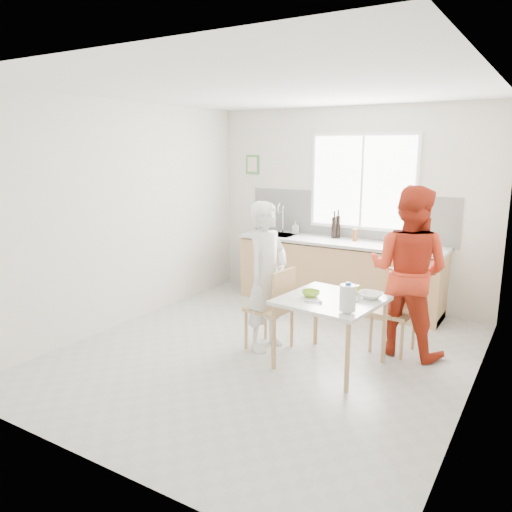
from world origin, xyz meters
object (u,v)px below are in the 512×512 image
(person_white, at_px, (267,276))
(milk_jug, at_px, (348,298))
(bowl_green, at_px, (311,294))
(wine_bottle_a, at_px, (338,227))
(chair_far, at_px, (396,307))
(bowl_white, at_px, (370,295))
(wine_bottle_b, at_px, (334,227))
(dining_table, at_px, (331,306))
(chair_left, at_px, (274,305))
(person_red, at_px, (408,271))

(person_white, distance_m, milk_jug, 1.14)
(bowl_green, relative_size, wine_bottle_a, 0.57)
(chair_far, relative_size, bowl_white, 3.70)
(milk_jug, bearing_deg, wine_bottle_b, 121.73)
(dining_table, distance_m, wine_bottle_a, 2.23)
(bowl_white, relative_size, wine_bottle_b, 0.78)
(chair_far, height_order, bowl_white, chair_far)
(wine_bottle_a, bearing_deg, milk_jug, -65.54)
(wine_bottle_b, bearing_deg, person_white, -88.71)
(chair_left, bearing_deg, person_red, 124.76)
(wine_bottle_a, bearing_deg, bowl_white, -58.85)
(chair_left, xyz_separation_m, bowl_green, (0.47, -0.10, 0.23))
(chair_far, relative_size, milk_jug, 3.32)
(milk_jug, height_order, wine_bottle_b, wine_bottle_b)
(chair_far, distance_m, wine_bottle_b, 1.85)
(dining_table, distance_m, bowl_white, 0.40)
(person_white, relative_size, milk_jug, 6.16)
(person_white, xyz_separation_m, wine_bottle_a, (-0.00, 1.96, 0.28))
(person_red, xyz_separation_m, wine_bottle_a, (-1.32, 1.30, 0.19))
(person_white, bearing_deg, dining_table, -90.00)
(dining_table, bearing_deg, wine_bottle_a, 110.87)
(person_red, height_order, wine_bottle_b, person_red)
(person_red, height_order, wine_bottle_a, person_red)
(person_white, bearing_deg, bowl_green, -94.93)
(dining_table, relative_size, chair_left, 1.11)
(chair_far, xyz_separation_m, wine_bottle_a, (-1.21, 1.27, 0.60))
(chair_far, xyz_separation_m, wine_bottle_b, (-1.25, 1.23, 0.59))
(dining_table, relative_size, bowl_green, 5.53)
(bowl_green, bearing_deg, bowl_white, 24.87)
(chair_far, bearing_deg, wine_bottle_a, 139.82)
(chair_left, xyz_separation_m, wine_bottle_b, (-0.14, 1.93, 0.57))
(bowl_white, relative_size, wine_bottle_a, 0.73)
(dining_table, distance_m, chair_left, 0.69)
(person_red, height_order, bowl_white, person_red)
(chair_left, xyz_separation_m, bowl_white, (1.00, 0.14, 0.23))
(person_white, height_order, wine_bottle_b, person_white)
(person_white, bearing_deg, milk_jug, -104.22)
(milk_jug, distance_m, wine_bottle_b, 2.58)
(chair_left, bearing_deg, person_white, -90.00)
(person_white, distance_m, wine_bottle_a, 1.98)
(milk_jug, xyz_separation_m, wine_bottle_b, (-1.11, 2.31, 0.23))
(chair_left, relative_size, bowl_green, 4.98)
(wine_bottle_a, bearing_deg, person_white, -89.90)
(chair_far, xyz_separation_m, person_red, (0.11, -0.03, 0.42))
(chair_far, height_order, person_white, person_white)
(bowl_white, distance_m, wine_bottle_a, 2.16)
(person_red, distance_m, wine_bottle_a, 1.87)
(chair_far, bearing_deg, person_white, -144.16)
(chair_far, distance_m, person_white, 1.43)
(wine_bottle_a, bearing_deg, person_red, -44.51)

